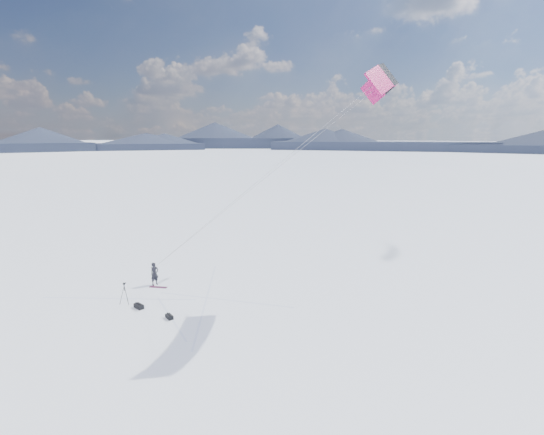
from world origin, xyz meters
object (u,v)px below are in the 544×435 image
Objects in this scene: gear_bag_a at (139,306)px; gear_bag_b at (169,317)px; snowkiter at (155,285)px; snowboard at (158,287)px; tripod at (125,290)px.

gear_bag_a reaches higher than gear_bag_b.
gear_bag_b is (4.93, -3.52, 0.12)m from snowkiter.
snowkiter is 4.08m from gear_bag_a.
snowkiter is at bearing 134.95° from snowboard.
snowkiter reaches higher than gear_bag_a.
snowboard is (0.56, -0.25, 0.02)m from snowkiter.
gear_bag_b is (2.76, -0.07, -0.02)m from gear_bag_a.
tripod is (0.30, -3.16, 0.92)m from snowboard.
tripod is at bearing -170.52° from gear_bag_a.
snowkiter is 6.06m from gear_bag_b.
gear_bag_a is (1.32, -0.04, -0.80)m from tripod.
snowboard is 3.59m from gear_bag_a.
snowkiter is 3.64m from tripod.
gear_bag_b is at bearing 9.83° from gear_bag_a.
snowboard is at bearing 165.60° from gear_bag_b.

